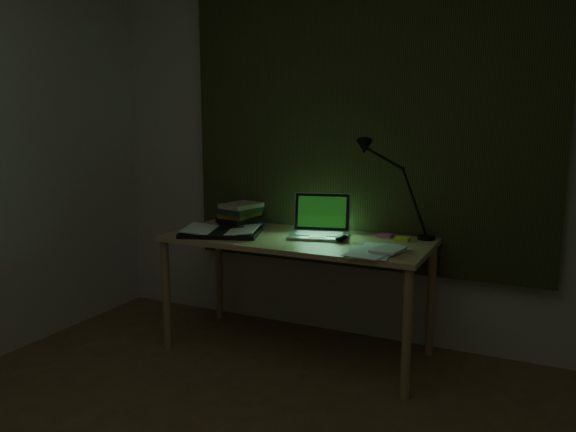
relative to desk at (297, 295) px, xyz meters
name	(u,v)px	position (x,y,z in m)	size (l,w,h in m)	color
wall_back	(364,134)	(0.25, 0.41, 0.91)	(3.50, 0.00, 2.50)	beige
curtain	(363,99)	(0.25, 0.37, 1.11)	(2.20, 0.06, 2.00)	#292F17
desk	(297,295)	(0.00, 0.00, 0.00)	(1.49, 0.65, 0.68)	tan
laptop	(319,217)	(0.11, 0.06, 0.46)	(0.33, 0.37, 0.24)	#A7A7AC
open_textbook	(221,231)	(-0.43, -0.11, 0.36)	(0.44, 0.31, 0.04)	white
book_stack	(240,214)	(-0.45, 0.15, 0.42)	(0.19, 0.23, 0.16)	white
loose_papers	(380,249)	(0.52, -0.11, 0.35)	(0.30, 0.32, 0.02)	white
mouse	(341,238)	(0.26, 0.01, 0.36)	(0.07, 0.10, 0.04)	black
sticky_yellow	(402,239)	(0.56, 0.17, 0.35)	(0.08, 0.08, 0.02)	#E8FA34
sticky_pink	(386,235)	(0.45, 0.23, 0.35)	(0.08, 0.08, 0.02)	#DE5690
desk_lamp	(428,192)	(0.67, 0.26, 0.60)	(0.35, 0.27, 0.53)	black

